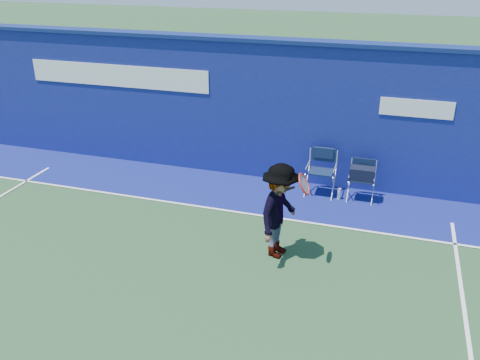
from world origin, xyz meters
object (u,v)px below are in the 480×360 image
(directors_chair_left, at_px, (320,180))
(tennis_player, at_px, (280,211))
(water_bottle, at_px, (339,194))
(directors_chair_right, at_px, (361,184))

(directors_chair_left, distance_m, tennis_player, 2.64)
(tennis_player, bearing_deg, directors_chair_left, 83.57)
(directors_chair_left, distance_m, water_bottle, 0.49)
(directors_chair_right, distance_m, tennis_player, 2.83)
(directors_chair_right, relative_size, water_bottle, 3.35)
(directors_chair_left, height_order, water_bottle, directors_chair_left)
(directors_chair_left, relative_size, tennis_player, 0.58)
(directors_chair_left, distance_m, directors_chair_right, 0.85)
(directors_chair_right, xyz_separation_m, tennis_player, (-1.13, -2.55, 0.48))
(directors_chair_left, relative_size, directors_chair_right, 1.15)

